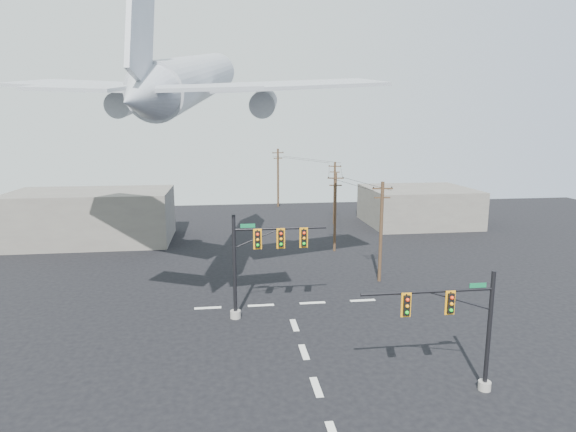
{
  "coord_description": "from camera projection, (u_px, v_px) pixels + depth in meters",
  "views": [
    {
      "loc": [
        -4.52,
        -22.71,
        13.54
      ],
      "look_at": [
        -0.84,
        5.0,
        8.24
      ],
      "focal_mm": 30.0,
      "sensor_mm": 36.0,
      "label": 1
    }
  ],
  "objects": [
    {
      "name": "utility_pole_c",
      "position": [
        334.0,
        192.0,
        65.95
      ],
      "size": [
        1.68,
        0.76,
        8.6
      ],
      "rotation": [
        0.0,
        0.0,
        -0.38
      ],
      "color": "#40291B",
      "rests_on": "ground"
    },
    {
      "name": "ground",
      "position": [
        316.0,
        387.0,
        25.23
      ],
      "size": [
        120.0,
        120.0,
        0.0
      ],
      "primitive_type": "plane",
      "color": "black",
      "rests_on": "ground"
    },
    {
      "name": "utility_pole_a",
      "position": [
        381.0,
        230.0,
        41.56
      ],
      "size": [
        1.76,
        0.29,
        8.8
      ],
      "rotation": [
        0.0,
        0.0,
        -0.09
      ],
      "color": "#40291B",
      "rests_on": "ground"
    },
    {
      "name": "airliner",
      "position": [
        194.0,
        80.0,
        37.05
      ],
      "size": [
        29.88,
        31.74,
        8.39
      ],
      "rotation": [
        0.0,
        -0.16,
        1.42
      ],
      "color": "#A2A8AE"
    },
    {
      "name": "building_right",
      "position": [
        418.0,
        206.0,
        66.57
      ],
      "size": [
        14.0,
        12.0,
        5.0
      ],
      "primitive_type": "cube",
      "color": "#69655C",
      "rests_on": "ground"
    },
    {
      "name": "power_lines",
      "position": [
        325.0,
        168.0,
        60.62
      ],
      "size": [
        7.79,
        40.16,
        0.55
      ],
      "color": "black"
    },
    {
      "name": "utility_pole_d",
      "position": [
        278.0,
        177.0,
        80.0
      ],
      "size": [
        1.96,
        0.71,
        9.7
      ],
      "rotation": [
        0.0,
        0.0,
        0.29
      ],
      "color": "#40291B",
      "rests_on": "ground"
    },
    {
      "name": "lane_markings",
      "position": [
        300.0,
        342.0,
        30.42
      ],
      "size": [
        14.0,
        21.2,
        0.01
      ],
      "color": "silver",
      "rests_on": "ground"
    },
    {
      "name": "signal_mast_far",
      "position": [
        258.0,
        260.0,
        33.65
      ],
      "size": [
        6.86,
        0.83,
        7.51
      ],
      "color": "gray",
      "rests_on": "ground"
    },
    {
      "name": "utility_pole_b",
      "position": [
        335.0,
        211.0,
        51.72
      ],
      "size": [
        1.72,
        0.46,
        8.56
      ],
      "rotation": [
        0.0,
        0.0,
        -0.2
      ],
      "color": "#40291B",
      "rests_on": "ground"
    },
    {
      "name": "building_left",
      "position": [
        92.0,
        217.0,
        56.17
      ],
      "size": [
        18.0,
        10.0,
        6.0
      ],
      "primitive_type": "cube",
      "color": "#69655C",
      "rests_on": "ground"
    },
    {
      "name": "signal_mast_near",
      "position": [
        462.0,
        329.0,
        24.1
      ],
      "size": [
        7.11,
        0.71,
        6.42
      ],
      "color": "gray",
      "rests_on": "ground"
    }
  ]
}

